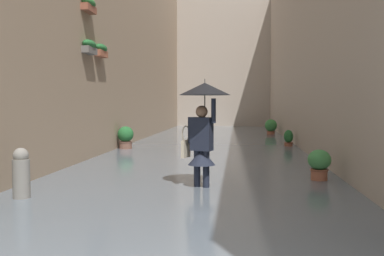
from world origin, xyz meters
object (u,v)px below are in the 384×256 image
(potted_plant_mid_left, at_px, (271,127))
(potted_plant_far_left, at_px, (288,140))
(potted_plant_near_left, at_px, (319,165))
(mooring_bollard, at_px, (21,177))
(potted_plant_mid_right, at_px, (126,138))
(person_wading, at_px, (203,117))

(potted_plant_mid_left, height_order, potted_plant_far_left, potted_plant_mid_left)
(potted_plant_near_left, height_order, mooring_bollard, mooring_bollard)
(potted_plant_near_left, relative_size, mooring_bollard, 0.78)
(potted_plant_mid_left, distance_m, potted_plant_far_left, 5.76)
(potted_plant_mid_left, relative_size, mooring_bollard, 0.92)
(potted_plant_mid_left, distance_m, potted_plant_mid_right, 8.98)
(person_wading, bearing_deg, potted_plant_mid_right, -63.50)
(potted_plant_mid_right, relative_size, potted_plant_far_left, 1.25)
(person_wading, height_order, potted_plant_near_left, person_wading)
(potted_plant_mid_right, xyz_separation_m, mooring_bollard, (-0.28, 7.44, -0.01))
(potted_plant_mid_left, relative_size, potted_plant_far_left, 1.22)
(potted_plant_near_left, distance_m, potted_plant_far_left, 6.74)
(potted_plant_near_left, xyz_separation_m, mooring_bollard, (5.08, 2.15, 0.04))
(person_wading, distance_m, potted_plant_mid_left, 13.66)
(potted_plant_mid_right, bearing_deg, potted_plant_far_left, -165.38)
(mooring_bollard, bearing_deg, potted_plant_mid_right, -87.87)
(potted_plant_near_left, bearing_deg, potted_plant_mid_left, -90.04)
(potted_plant_mid_left, bearing_deg, potted_plant_far_left, 91.75)
(mooring_bollard, bearing_deg, potted_plant_mid_left, -109.15)
(person_wading, distance_m, potted_plant_far_left, 8.13)
(potted_plant_mid_left, height_order, potted_plant_near_left, potted_plant_mid_left)
(potted_plant_far_left, distance_m, mooring_bollard, 10.33)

